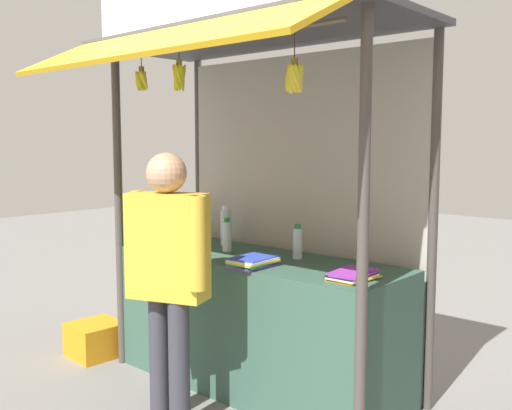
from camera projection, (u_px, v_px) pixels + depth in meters
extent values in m
plane|color=slate|center=(256.00, 385.00, 3.98)|extent=(20.00, 20.00, 0.00)
cube|color=#385B4C|center=(256.00, 322.00, 3.93)|extent=(2.06, 0.71, 0.89)
cylinder|color=#4C4742|center=(119.00, 210.00, 4.27)|extent=(0.06, 0.06, 2.31)
cylinder|color=#4C4742|center=(363.00, 242.00, 2.91)|extent=(0.06, 0.06, 2.31)
cylinder|color=#4C4742|center=(199.00, 202.00, 4.87)|extent=(0.06, 0.06, 2.31)
cylinder|color=#4C4742|center=(433.00, 225.00, 3.51)|extent=(0.06, 0.06, 2.31)
cube|color=#B7B2A8|center=(297.00, 215.00, 4.19)|extent=(2.02, 0.04, 2.26)
cube|color=#3F3F44|center=(250.00, 34.00, 3.69)|extent=(2.26, 1.00, 0.04)
cube|color=gold|center=(157.00, 41.00, 3.14)|extent=(2.22, 0.51, 0.26)
cylinder|color=#59544C|center=(204.00, 42.00, 3.40)|extent=(1.96, 0.02, 0.02)
cylinder|color=silver|center=(226.00, 227.00, 4.35)|extent=(0.08, 0.08, 0.26)
cylinder|color=white|center=(226.00, 208.00, 4.34)|extent=(0.05, 0.05, 0.04)
cylinder|color=silver|center=(297.00, 244.00, 3.82)|extent=(0.06, 0.06, 0.20)
cylinder|color=#198C33|center=(298.00, 227.00, 3.81)|extent=(0.04, 0.04, 0.03)
cylinder|color=silver|center=(166.00, 227.00, 4.51)|extent=(0.07, 0.07, 0.21)
cylinder|color=red|center=(166.00, 212.00, 4.50)|extent=(0.04, 0.04, 0.03)
cylinder|color=silver|center=(227.00, 237.00, 4.07)|extent=(0.07, 0.07, 0.21)
cylinder|color=#198C33|center=(227.00, 220.00, 4.06)|extent=(0.04, 0.04, 0.03)
cylinder|color=silver|center=(198.00, 221.00, 4.66)|extent=(0.09, 0.09, 0.28)
cylinder|color=red|center=(197.00, 201.00, 4.64)|extent=(0.06, 0.06, 0.04)
cube|color=red|center=(186.00, 253.00, 4.00)|extent=(0.19, 0.29, 0.01)
cube|color=yellow|center=(187.00, 251.00, 4.00)|extent=(0.20, 0.29, 0.01)
cube|color=red|center=(186.00, 249.00, 4.00)|extent=(0.18, 0.28, 0.01)
cube|color=red|center=(185.00, 248.00, 4.01)|extent=(0.18, 0.28, 0.01)
cube|color=purple|center=(253.00, 266.00, 3.59)|extent=(0.21, 0.29, 0.01)
cube|color=blue|center=(252.00, 265.00, 3.58)|extent=(0.22, 0.29, 0.01)
cube|color=green|center=(253.00, 263.00, 3.59)|extent=(0.23, 0.30, 0.01)
cube|color=yellow|center=(253.00, 261.00, 3.57)|extent=(0.21, 0.29, 0.01)
cube|color=white|center=(253.00, 260.00, 3.57)|extent=(0.21, 0.29, 0.01)
cube|color=blue|center=(254.00, 257.00, 3.59)|extent=(0.22, 0.29, 0.01)
cube|color=orange|center=(352.00, 279.00, 3.25)|extent=(0.18, 0.28, 0.01)
cube|color=yellow|center=(355.00, 278.00, 3.24)|extent=(0.21, 0.30, 0.01)
cube|color=white|center=(353.00, 276.00, 3.24)|extent=(0.18, 0.28, 0.01)
cube|color=black|center=(352.00, 275.00, 3.25)|extent=(0.18, 0.28, 0.01)
cube|color=purple|center=(354.00, 273.00, 3.25)|extent=(0.20, 0.30, 0.01)
cube|color=purple|center=(353.00, 271.00, 3.25)|extent=(0.20, 0.30, 0.01)
cylinder|color=#332D23|center=(295.00, 45.00, 2.97)|extent=(0.01, 0.01, 0.14)
cylinder|color=olive|center=(294.00, 62.00, 2.98)|extent=(0.04, 0.04, 0.04)
ellipsoid|color=yellow|center=(298.00, 78.00, 2.97)|extent=(0.04, 0.08, 0.15)
ellipsoid|color=yellow|center=(299.00, 78.00, 2.99)|extent=(0.07, 0.07, 0.16)
ellipsoid|color=yellow|center=(299.00, 79.00, 3.00)|extent=(0.09, 0.05, 0.16)
ellipsoid|color=yellow|center=(294.00, 79.00, 3.01)|extent=(0.07, 0.06, 0.16)
ellipsoid|color=yellow|center=(293.00, 79.00, 3.00)|extent=(0.05, 0.07, 0.16)
ellipsoid|color=yellow|center=(289.00, 78.00, 3.00)|extent=(0.06, 0.09, 0.16)
ellipsoid|color=yellow|center=(290.00, 79.00, 2.98)|extent=(0.07, 0.06, 0.16)
ellipsoid|color=yellow|center=(293.00, 78.00, 2.97)|extent=(0.08, 0.05, 0.16)
ellipsoid|color=yellow|center=(296.00, 78.00, 2.96)|extent=(0.07, 0.07, 0.16)
cylinder|color=#332D23|center=(179.00, 54.00, 3.55)|extent=(0.01, 0.01, 0.06)
cylinder|color=olive|center=(179.00, 63.00, 3.56)|extent=(0.04, 0.04, 0.04)
ellipsoid|color=yellow|center=(181.00, 78.00, 3.56)|extent=(0.03, 0.06, 0.17)
ellipsoid|color=yellow|center=(182.00, 78.00, 3.57)|extent=(0.05, 0.06, 0.17)
ellipsoid|color=yellow|center=(182.00, 78.00, 3.59)|extent=(0.08, 0.03, 0.17)
ellipsoid|color=yellow|center=(179.00, 78.00, 3.59)|extent=(0.05, 0.05, 0.17)
ellipsoid|color=yellow|center=(177.00, 78.00, 3.58)|extent=(0.03, 0.07, 0.17)
ellipsoid|color=yellow|center=(176.00, 78.00, 3.57)|extent=(0.06, 0.05, 0.17)
ellipsoid|color=yellow|center=(176.00, 77.00, 3.55)|extent=(0.08, 0.03, 0.17)
ellipsoid|color=yellow|center=(179.00, 77.00, 3.55)|extent=(0.06, 0.06, 0.17)
cylinder|color=#332D23|center=(141.00, 61.00, 3.80)|extent=(0.01, 0.01, 0.07)
cylinder|color=olive|center=(141.00, 70.00, 3.81)|extent=(0.04, 0.04, 0.04)
ellipsoid|color=yellow|center=(144.00, 80.00, 3.80)|extent=(0.03, 0.08, 0.13)
ellipsoid|color=yellow|center=(144.00, 81.00, 3.82)|extent=(0.06, 0.06, 0.14)
ellipsoid|color=yellow|center=(144.00, 81.00, 3.82)|extent=(0.06, 0.04, 0.13)
ellipsoid|color=yellow|center=(143.00, 81.00, 3.83)|extent=(0.06, 0.05, 0.14)
ellipsoid|color=yellow|center=(141.00, 81.00, 3.83)|extent=(0.04, 0.06, 0.13)
ellipsoid|color=yellow|center=(139.00, 81.00, 3.82)|extent=(0.04, 0.06, 0.14)
ellipsoid|color=yellow|center=(138.00, 80.00, 3.81)|extent=(0.07, 0.06, 0.14)
ellipsoid|color=yellow|center=(139.00, 80.00, 3.79)|extent=(0.08, 0.04, 0.13)
ellipsoid|color=yellow|center=(142.00, 81.00, 3.80)|extent=(0.05, 0.05, 0.14)
cylinder|color=#383842|center=(160.00, 358.00, 3.43)|extent=(0.12, 0.12, 0.76)
cylinder|color=#383842|center=(179.00, 366.00, 3.32)|extent=(0.12, 0.12, 0.76)
cube|color=gold|center=(167.00, 246.00, 3.30)|extent=(0.49, 0.34, 0.60)
cylinder|color=gold|center=(140.00, 234.00, 3.47)|extent=(0.10, 0.10, 0.51)
cylinder|color=gold|center=(198.00, 243.00, 3.13)|extent=(0.10, 0.10, 0.51)
sphere|color=tan|center=(166.00, 173.00, 3.26)|extent=(0.23, 0.23, 0.23)
cube|color=orange|center=(96.00, 339.00, 4.52)|extent=(0.39, 0.39, 0.26)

